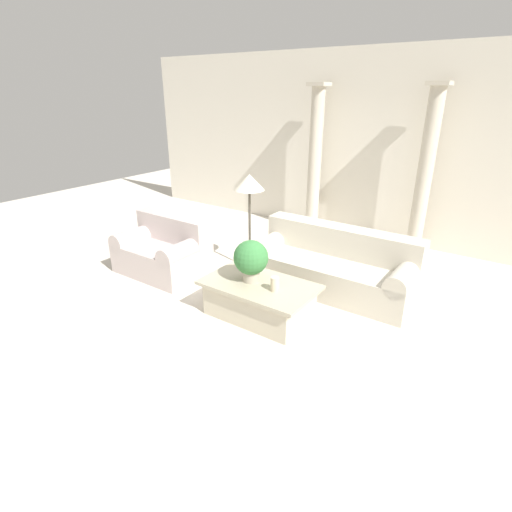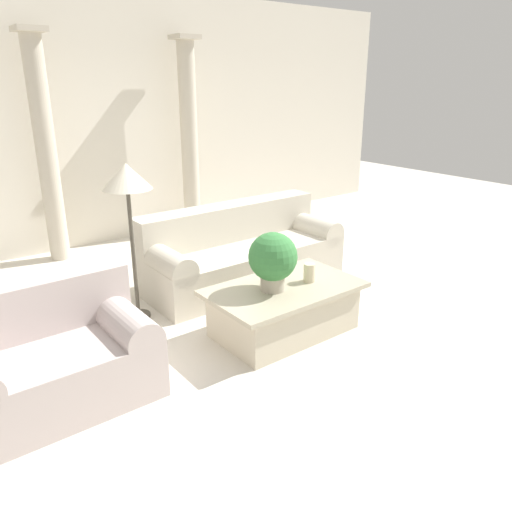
{
  "view_description": "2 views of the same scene",
  "coord_description": "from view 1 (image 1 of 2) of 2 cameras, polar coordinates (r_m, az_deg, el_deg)",
  "views": [
    {
      "loc": [
        2.46,
        -3.91,
        2.53
      ],
      "look_at": [
        -0.09,
        -0.28,
        0.68
      ],
      "focal_mm": 28.0,
      "sensor_mm": 36.0,
      "label": 1
    },
    {
      "loc": [
        -2.52,
        -3.44,
        2.13
      ],
      "look_at": [
        0.08,
        -0.06,
        0.6
      ],
      "focal_mm": 35.0,
      "sensor_mm": 36.0,
      "label": 2
    }
  ],
  "objects": [
    {
      "name": "ground_plane",
      "position": [
        5.27,
        2.59,
        -6.07
      ],
      "size": [
        16.0,
        16.0,
        0.0
      ],
      "primitive_type": "plane",
      "color": "silver"
    },
    {
      "name": "wall_back",
      "position": [
        7.43,
        15.97,
        14.64
      ],
      "size": [
        10.0,
        0.06,
        3.2
      ],
      "color": "silver",
      "rests_on": "ground_plane"
    },
    {
      "name": "sofa_long",
      "position": [
        5.5,
        10.95,
        -1.35
      ],
      "size": [
        2.2,
        0.86,
        0.82
      ],
      "color": "beige",
      "rests_on": "ground_plane"
    },
    {
      "name": "loveseat",
      "position": [
        6.06,
        -12.97,
        0.88
      ],
      "size": [
        1.28,
        0.86,
        0.82
      ],
      "color": "beige",
      "rests_on": "ground_plane"
    },
    {
      "name": "coffee_table",
      "position": [
        4.78,
        0.47,
        -6.2
      ],
      "size": [
        1.33,
        0.8,
        0.43
      ],
      "color": "beige",
      "rests_on": "ground_plane"
    },
    {
      "name": "potted_plant",
      "position": [
        4.64,
        -0.73,
        -0.4
      ],
      "size": [
        0.41,
        0.41,
        0.5
      ],
      "color": "#B2A893",
      "rests_on": "coffee_table"
    },
    {
      "name": "pillar_candle",
      "position": [
        4.49,
        2.71,
        -4.01
      ],
      "size": [
        0.1,
        0.1,
        0.17
      ],
      "color": "beige",
      "rests_on": "coffee_table"
    },
    {
      "name": "floor_lamp",
      "position": [
        5.7,
        -0.94,
        9.83
      ],
      "size": [
        0.43,
        0.43,
        1.44
      ],
      "color": "#4C473D",
      "rests_on": "ground_plane"
    },
    {
      "name": "column_left",
      "position": [
        7.49,
        8.4,
        13.37
      ],
      "size": [
        0.33,
        0.33,
        2.65
      ],
      "color": "beige",
      "rests_on": "ground_plane"
    },
    {
      "name": "column_right",
      "position": [
        6.85,
        23.0,
        11.0
      ],
      "size": [
        0.33,
        0.33,
        2.65
      ],
      "color": "beige",
      "rests_on": "ground_plane"
    }
  ]
}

